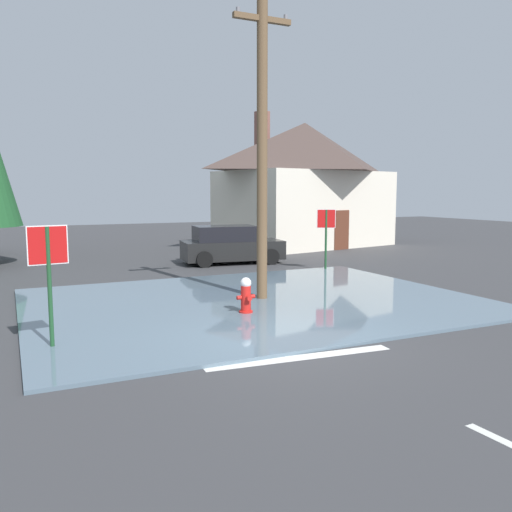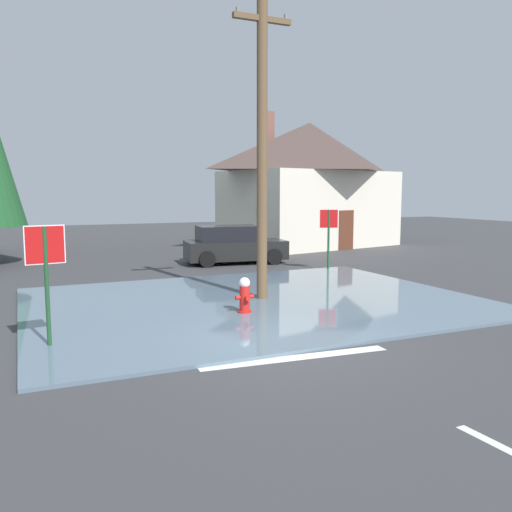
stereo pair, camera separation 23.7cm
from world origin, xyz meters
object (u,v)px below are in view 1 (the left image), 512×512
stop_sign_far (326,227)px  parked_car (230,245)px  fire_hydrant (246,297)px  house (304,182)px  stop_sign_near (48,262)px  utility_pole (262,146)px

stop_sign_far → parked_car: bearing=125.7°
fire_hydrant → house: size_ratio=0.09×
stop_sign_far → house: size_ratio=0.22×
fire_hydrant → house: (9.71, 13.88, 2.99)m
fire_hydrant → stop_sign_far: (5.62, 5.28, 1.18)m
stop_sign_near → stop_sign_far: (10.01, 6.28, -0.03)m
house → parked_car: bearing=-141.4°
stop_sign_near → house: house is taller
house → fire_hydrant: bearing=-125.0°
utility_pole → stop_sign_far: bearing=40.8°
stop_sign_near → house: (14.10, 14.87, 1.78)m
stop_sign_far → parked_car: 4.27m
fire_hydrant → utility_pole: size_ratio=0.12×
fire_hydrant → stop_sign_far: 7.80m
stop_sign_near → stop_sign_far: size_ratio=1.01×
stop_sign_near → parked_car: bearing=51.9°
stop_sign_near → parked_car: 12.32m
utility_pole → stop_sign_near: bearing=-156.6°
utility_pole → parked_car: 8.31m
fire_hydrant → stop_sign_far: stop_sign_far is taller
stop_sign_far → utility_pole: bearing=-139.2°
house → parked_car: house is taller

